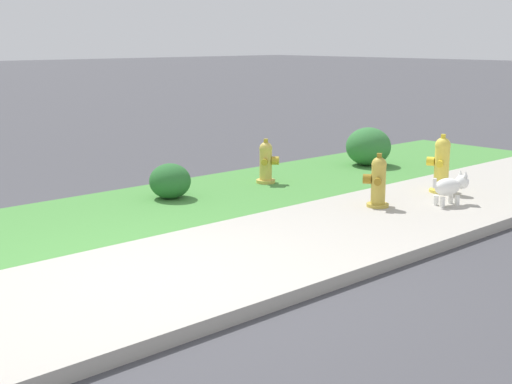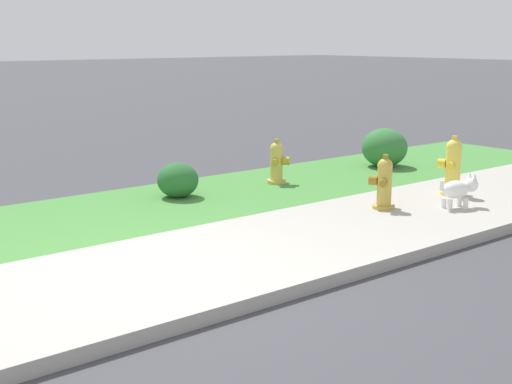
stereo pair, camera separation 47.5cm
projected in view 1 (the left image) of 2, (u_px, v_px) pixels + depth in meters
ground_plane at (153, 279)px, 6.17m from camera, size 120.00×120.00×0.00m
sidewalk_pavement at (153, 278)px, 6.17m from camera, size 18.00×2.20×0.01m
grass_verge at (35, 228)px, 7.79m from camera, size 18.00×2.31×0.01m
street_curb at (244, 309)px, 5.31m from camera, size 18.00×0.16×0.12m
fire_hydrant_across_street at (378, 182)px, 8.71m from camera, size 0.35×0.33×0.67m
fire_hydrant_near_corner at (441, 165)px, 9.52m from camera, size 0.38×0.36×0.79m
fire_hydrant_by_grass_verge at (266, 162)px, 10.18m from camera, size 0.33×0.33×0.64m
small_white_dog at (451, 187)px, 8.82m from camera, size 0.54×0.31×0.43m
shrub_bush_mid_verge at (170, 181)px, 9.22m from camera, size 0.54×0.54×0.46m
shrub_bush_far_verge at (368, 146)px, 11.61m from camera, size 0.73×0.73×0.62m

